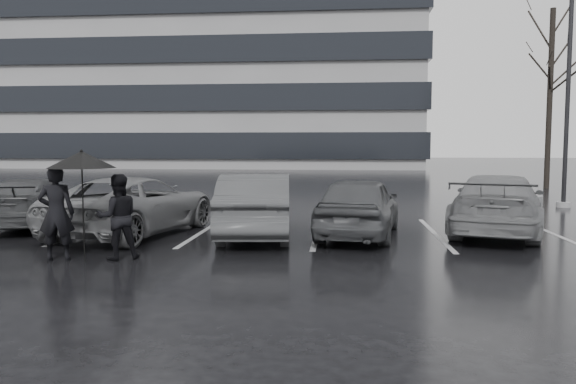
{
  "coord_description": "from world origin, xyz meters",
  "views": [
    {
      "loc": [
        1.16,
        -11.0,
        2.13
      ],
      "look_at": [
        0.02,
        1.0,
        1.1
      ],
      "focal_mm": 35.0,
      "sensor_mm": 36.0,
      "label": 1
    }
  ],
  "objects_px": {
    "car_west_a": "(256,205)",
    "pedestrian_left": "(56,213)",
    "car_main": "(359,206)",
    "pedestrian_right": "(118,217)",
    "tree_north": "(550,99)",
    "car_west_b": "(135,205)",
    "car_west_c": "(33,202)",
    "car_east": "(498,204)",
    "lamp_post": "(568,93)"
  },
  "relations": [
    {
      "from": "car_west_a",
      "to": "pedestrian_left",
      "type": "bearing_deg",
      "value": 37.6
    },
    {
      "from": "car_main",
      "to": "car_west_a",
      "type": "height_order",
      "value": "car_west_a"
    },
    {
      "from": "pedestrian_left",
      "to": "pedestrian_right",
      "type": "height_order",
      "value": "pedestrian_left"
    },
    {
      "from": "tree_north",
      "to": "car_west_b",
      "type": "bearing_deg",
      "value": -134.22
    },
    {
      "from": "car_main",
      "to": "car_west_c",
      "type": "height_order",
      "value": "car_main"
    },
    {
      "from": "pedestrian_right",
      "to": "tree_north",
      "type": "xyz_separation_m",
      "value": [
        13.95,
        18.07,
        3.46
      ]
    },
    {
      "from": "car_west_a",
      "to": "car_east",
      "type": "bearing_deg",
      "value": -177.0
    },
    {
      "from": "car_main",
      "to": "lamp_post",
      "type": "height_order",
      "value": "lamp_post"
    },
    {
      "from": "car_west_a",
      "to": "tree_north",
      "type": "xyz_separation_m",
      "value": [
        11.8,
        15.24,
        3.52
      ]
    },
    {
      "from": "car_west_c",
      "to": "pedestrian_right",
      "type": "bearing_deg",
      "value": 122.44
    },
    {
      "from": "tree_north",
      "to": "car_west_c",
      "type": "bearing_deg",
      "value": -141.37
    },
    {
      "from": "pedestrian_left",
      "to": "lamp_post",
      "type": "relative_size",
      "value": 0.21
    },
    {
      "from": "car_east",
      "to": "pedestrian_left",
      "type": "height_order",
      "value": "pedestrian_left"
    },
    {
      "from": "pedestrian_left",
      "to": "tree_north",
      "type": "distance_m",
      "value": 23.9
    },
    {
      "from": "car_west_c",
      "to": "tree_north",
      "type": "xyz_separation_m",
      "value": [
        17.81,
        14.23,
        3.63
      ]
    },
    {
      "from": "car_west_b",
      "to": "pedestrian_left",
      "type": "height_order",
      "value": "pedestrian_left"
    },
    {
      "from": "lamp_post",
      "to": "car_west_b",
      "type": "bearing_deg",
      "value": -151.21
    },
    {
      "from": "car_west_b",
      "to": "tree_north",
      "type": "bearing_deg",
      "value": -121.85
    },
    {
      "from": "car_west_c",
      "to": "pedestrian_left",
      "type": "height_order",
      "value": "pedestrian_left"
    },
    {
      "from": "car_west_a",
      "to": "pedestrian_right",
      "type": "bearing_deg",
      "value": 47.1
    },
    {
      "from": "car_east",
      "to": "car_west_c",
      "type": "bearing_deg",
      "value": 17.42
    },
    {
      "from": "car_west_a",
      "to": "pedestrian_left",
      "type": "distance_m",
      "value": 4.43
    },
    {
      "from": "car_east",
      "to": "pedestrian_left",
      "type": "distance_m",
      "value": 9.72
    },
    {
      "from": "car_main",
      "to": "pedestrian_right",
      "type": "height_order",
      "value": "pedestrian_right"
    },
    {
      "from": "lamp_post",
      "to": "car_east",
      "type": "bearing_deg",
      "value": -122.1
    },
    {
      "from": "car_east",
      "to": "car_west_b",
      "type": "bearing_deg",
      "value": 23.27
    },
    {
      "from": "car_west_c",
      "to": "tree_north",
      "type": "height_order",
      "value": "tree_north"
    },
    {
      "from": "car_west_b",
      "to": "car_east",
      "type": "distance_m",
      "value": 8.64
    },
    {
      "from": "car_west_a",
      "to": "car_west_c",
      "type": "height_order",
      "value": "car_west_a"
    },
    {
      "from": "car_main",
      "to": "pedestrian_left",
      "type": "height_order",
      "value": "pedestrian_left"
    },
    {
      "from": "car_west_a",
      "to": "car_east",
      "type": "relative_size",
      "value": 0.9
    },
    {
      "from": "pedestrian_right",
      "to": "lamp_post",
      "type": "bearing_deg",
      "value": -168.89
    },
    {
      "from": "car_east",
      "to": "pedestrian_right",
      "type": "height_order",
      "value": "pedestrian_right"
    },
    {
      "from": "pedestrian_right",
      "to": "car_west_a",
      "type": "bearing_deg",
      "value": -156.03
    },
    {
      "from": "pedestrian_left",
      "to": "lamp_post",
      "type": "distance_m",
      "value": 16.37
    },
    {
      "from": "pedestrian_right",
      "to": "lamp_post",
      "type": "xyz_separation_m",
      "value": [
        11.59,
        9.73,
        3.03
      ]
    },
    {
      "from": "car_west_c",
      "to": "car_main",
      "type": "bearing_deg",
      "value": 161.84
    },
    {
      "from": "lamp_post",
      "to": "tree_north",
      "type": "bearing_deg",
      "value": 74.24
    },
    {
      "from": "car_west_b",
      "to": "lamp_post",
      "type": "relative_size",
      "value": 0.59
    },
    {
      "from": "car_west_c",
      "to": "tree_north",
      "type": "relative_size",
      "value": 0.51
    },
    {
      "from": "pedestrian_left",
      "to": "pedestrian_right",
      "type": "bearing_deg",
      "value": 176.81
    },
    {
      "from": "car_east",
      "to": "pedestrian_left",
      "type": "relative_size",
      "value": 2.8
    },
    {
      "from": "car_west_a",
      "to": "car_west_c",
      "type": "xyz_separation_m",
      "value": [
        -6.0,
        1.01,
        -0.1
      ]
    },
    {
      "from": "car_west_b",
      "to": "pedestrian_right",
      "type": "distance_m",
      "value": 3.03
    },
    {
      "from": "car_west_a",
      "to": "car_main",
      "type": "bearing_deg",
      "value": 179.13
    },
    {
      "from": "car_main",
      "to": "tree_north",
      "type": "height_order",
      "value": "tree_north"
    },
    {
      "from": "pedestrian_left",
      "to": "pedestrian_right",
      "type": "relative_size",
      "value": 1.1
    },
    {
      "from": "car_west_a",
      "to": "car_east",
      "type": "height_order",
      "value": "car_west_a"
    },
    {
      "from": "lamp_post",
      "to": "car_west_a",
      "type": "bearing_deg",
      "value": -143.87
    },
    {
      "from": "lamp_post",
      "to": "pedestrian_right",
      "type": "bearing_deg",
      "value": -139.99
    }
  ]
}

